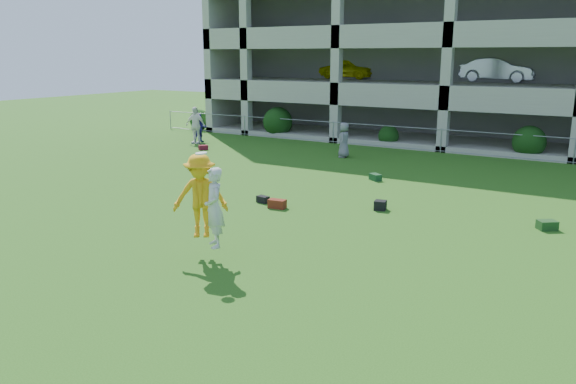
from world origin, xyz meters
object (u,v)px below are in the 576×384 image
Objects in this scene: bystander_a at (200,128)px; bystander_b at (195,125)px; crate_d at (380,205)px; frisbee_contest at (203,198)px; parking_garage at (488,34)px; bystander_c at (344,140)px.

bystander_b is at bearing -118.49° from bystander_a.
frisbee_contest reaches higher than crate_d.
parking_garage is (12.38, 12.78, 5.00)m from bystander_b.
bystander_c reaches higher than crate_d.
parking_garage is at bearing 88.93° from frisbee_contest.
bystander_b is 15.83m from crate_d.
bystander_b is 5.78× the size of crate_d.
bystander_b reaches higher than bystander_a.
bystander_b is (0.21, -0.61, 0.23)m from bystander_a.
frisbee_contest is 0.07× the size of parking_garage.
bystander_a is 0.68m from bystander_b.
frisbee_contest reaches higher than bystander_c.
frisbee_contest is at bearing -55.53° from bystander_b.
crate_d is 0.01× the size of parking_garage.
bystander_a is 0.77× the size of bystander_b.
bystander_a is at bearing 102.19° from bystander_b.
bystander_b is at bearing -101.86° from bystander_c.
frisbee_contest is (11.89, -13.72, 0.45)m from bystander_b.
parking_garage is at bearing 39.47° from bystander_b.
bystander_a is 0.71× the size of frisbee_contest.
bystander_c is 4.74× the size of crate_d.
bystander_c is 9.42m from crate_d.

